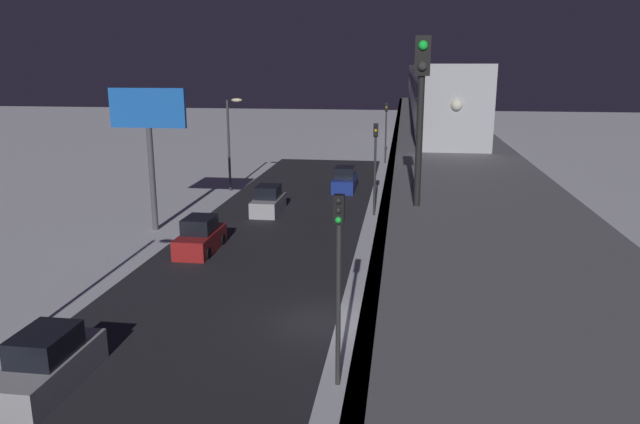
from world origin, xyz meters
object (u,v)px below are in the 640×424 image
Objects in this scene: sedan_silver at (47,365)px; commercial_billboard at (148,122)px; subway_train at (426,82)px; traffic_light_near at (339,264)px; rail_signal at (421,92)px; traffic_light_mid at (375,156)px; sedan_blue at (345,181)px; sedan_silver_2 at (268,202)px; traffic_light_far at (386,124)px; sedan_red at (200,237)px.

sedan_silver is 20.16m from commercial_billboard.
subway_train is 11.57× the size of traffic_light_near.
subway_train reaches higher than sedan_silver.
commercial_billboard is at bearing -52.13° from rail_signal.
traffic_light_mid is at bearing -90.00° from traffic_light_near.
rail_signal reaches higher than sedan_blue.
rail_signal is 0.98× the size of sedan_silver_2.
commercial_billboard reaches higher than traffic_light_mid.
traffic_light_far is (-9.30, -47.40, 3.40)m from sedan_silver.
commercial_billboard is at bearing 55.79° from subway_train.
sedan_blue is 9.82m from sedan_silver_2.
sedan_blue is 33.42m from sedan_silver.
subway_train is at bearing 143.11° from traffic_light_far.
subway_train is 33.39m from sedan_red.
sedan_blue is 0.70× the size of traffic_light_far.
subway_train is 11.57× the size of traffic_light_mid.
traffic_light_far is at bearing -87.37° from rail_signal.
traffic_light_far is (0.00, -22.95, 0.00)m from traffic_light_mid.
traffic_light_mid is 22.95m from traffic_light_far.
sedan_red is 14.84m from sedan_silver.
sedan_blue is at bearing -101.04° from sedan_silver.
sedan_red is 13.80m from traffic_light_mid.
sedan_blue is at bearing -109.61° from sedan_red.
sedan_red is 9.45m from sedan_silver_2.
traffic_light_near is at bearing 124.87° from sedan_red.
sedan_red is (13.16, 29.66, -7.88)m from subway_train.
sedan_red and sedan_silver_2 have the same top height.
rail_signal is at bearing -81.51° from sedan_blue.
traffic_light_mid is at bearing -70.85° from sedan_blue.
rail_signal reaches higher than subway_train.
sedan_silver is at bearing 9.14° from traffic_light_near.
traffic_light_near reaches higher than sedan_silver.
sedan_silver is (0.00, 14.84, 0.01)m from sedan_red.
traffic_light_far is at bearing -90.00° from traffic_light_mid.
sedan_blue is (5.15, -34.52, -8.81)m from rail_signal.
traffic_light_near is at bearing 90.00° from traffic_light_mid.
sedan_red is at bearing -90.00° from sedan_silver.
commercial_billboard is (6.15, 5.38, 6.03)m from sedan_silver_2.
subway_train is 20.91m from traffic_light_mid.
sedan_red is (11.55, -16.56, -8.83)m from rail_signal.
traffic_light_near reaches higher than sedan_silver_2.
traffic_light_mid and traffic_light_far have the same top height.
subway_train is at bearing -113.93° from sedan_red.
traffic_light_far is at bearing -36.89° from subway_train.
subway_train is 6.58m from traffic_light_far.
rail_signal is 28.99m from sedan_silver_2.
rail_signal is at bearing 110.68° from sedan_silver_2.
traffic_light_near is (-2.90, 31.30, 3.40)m from sedan_blue.
rail_signal is at bearing 124.90° from sedan_red.
subway_train is 16.57× the size of sedan_blue.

